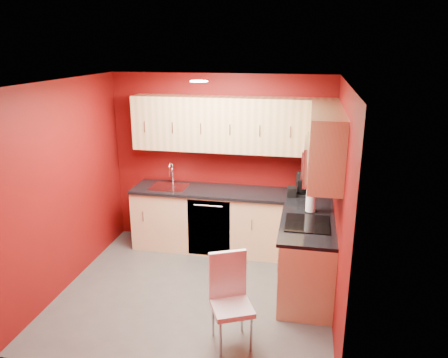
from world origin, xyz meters
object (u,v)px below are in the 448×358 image
(sink, at_px, (169,184))
(coffee_maker, at_px, (303,184))
(dining_chair, at_px, (232,303))
(napkin_holder, at_px, (291,192))
(paper_towel, at_px, (311,201))
(microwave, at_px, (322,161))

(sink, relative_size, coffee_maker, 1.72)
(dining_chair, bearing_deg, sink, 97.05)
(napkin_holder, relative_size, paper_towel, 0.45)
(sink, bearing_deg, paper_towel, -16.79)
(microwave, bearing_deg, paper_towel, 102.02)
(microwave, relative_size, paper_towel, 2.65)
(dining_chair, bearing_deg, napkin_holder, 52.01)
(microwave, height_order, napkin_holder, microwave)
(sink, distance_m, dining_chair, 2.49)
(coffee_maker, bearing_deg, napkin_holder, -140.62)
(paper_towel, bearing_deg, napkin_holder, 116.40)
(microwave, xyz_separation_m, paper_towel, (-0.08, 0.40, -0.61))
(microwave, relative_size, coffee_maker, 2.51)
(microwave, height_order, coffee_maker, microwave)
(coffee_maker, bearing_deg, microwave, -72.94)
(microwave, distance_m, coffee_maker, 1.19)
(dining_chair, bearing_deg, coffee_maker, 48.95)
(microwave, xyz_separation_m, napkin_holder, (-0.34, 0.91, -0.69))
(napkin_holder, bearing_deg, sink, 177.08)
(napkin_holder, height_order, dining_chair, napkin_holder)
(sink, distance_m, paper_towel, 2.10)
(sink, xyz_separation_m, coffee_maker, (1.89, 0.00, 0.12))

